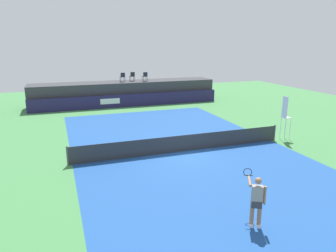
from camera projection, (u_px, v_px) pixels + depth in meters
name	position (u px, v px, depth m)	size (l,w,h in m)	color
ground_plane	(165.00, 137.00, 20.64)	(48.00, 48.00, 0.00)	#3D7A42
court_inner	(183.00, 151.00, 17.91)	(12.00, 22.00, 0.00)	#1C478C
sponsor_wall	(129.00, 101.00, 30.04)	(18.00, 0.22, 1.20)	#231E4C
spectator_platform	(125.00, 93.00, 31.55)	(18.00, 2.80, 2.20)	#38383D
spectator_chair_far_left	(123.00, 77.00, 30.97)	(0.46, 0.46, 0.89)	#1E232D
spectator_chair_left	(132.00, 76.00, 31.58)	(0.46, 0.46, 0.89)	#1E232D
spectator_chair_center	(145.00, 76.00, 31.51)	(0.47, 0.47, 0.89)	#1E232D
umpire_chair	(285.00, 115.00, 19.72)	(0.48, 0.48, 2.76)	white
tennis_net	(183.00, 143.00, 17.79)	(12.40, 0.02, 0.95)	#2D2D2D
net_post_near	(67.00, 156.00, 15.77)	(0.10, 0.10, 1.00)	#4C4C51
net_post_far	(274.00, 133.00, 19.79)	(0.10, 0.10, 1.00)	#4C4C51
tennis_player	(256.00, 200.00, 10.43)	(0.66, 1.26, 1.77)	white
tennis_ball	(264.00, 203.00, 12.09)	(0.07, 0.07, 0.07)	#D8EA33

